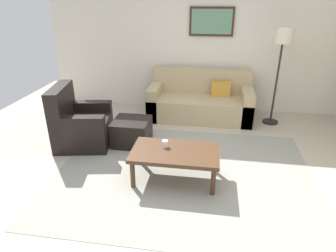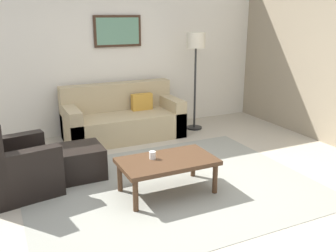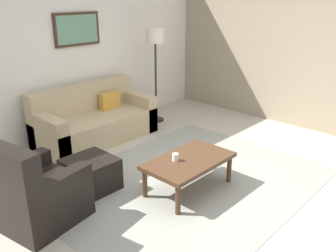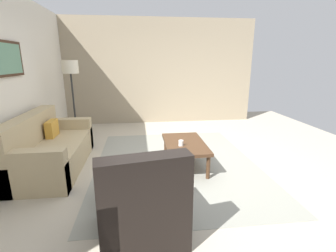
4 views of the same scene
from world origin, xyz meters
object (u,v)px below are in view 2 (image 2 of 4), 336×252
(couch_main, at_px, (122,119))
(cup, at_px, (152,155))
(coffee_table, at_px, (167,164))
(lamp_standing, at_px, (196,50))
(framed_artwork, at_px, (118,31))
(ottoman, at_px, (80,162))
(armchair_leather, at_px, (11,169))

(couch_main, distance_m, cup, 2.17)
(coffee_table, bearing_deg, lamp_standing, 53.67)
(coffee_table, xyz_separation_m, cup, (-0.14, 0.09, 0.10))
(framed_artwork, bearing_deg, ottoman, -122.80)
(armchair_leather, relative_size, coffee_table, 0.86)
(armchair_leather, distance_m, coffee_table, 1.79)
(armchair_leather, bearing_deg, framed_artwork, 44.33)
(cup, bearing_deg, couch_main, 80.83)
(ottoman, bearing_deg, lamp_standing, 27.11)
(armchair_leather, xyz_separation_m, framed_artwork, (1.95, 1.90, 1.42))
(ottoman, height_order, cup, cup)
(couch_main, relative_size, coffee_table, 1.75)
(armchair_leather, relative_size, framed_artwork, 1.15)
(armchair_leather, xyz_separation_m, lamp_standing, (3.15, 1.34, 1.10))
(coffee_table, xyz_separation_m, lamp_standing, (1.53, 2.08, 1.05))
(coffee_table, distance_m, framed_artwork, 2.99)
(cup, bearing_deg, framed_artwork, 79.63)
(ottoman, xyz_separation_m, lamp_standing, (2.34, 1.20, 1.21))
(armchair_leather, distance_m, framed_artwork, 3.07)
(cup, bearing_deg, coffee_table, -32.19)
(armchair_leather, bearing_deg, lamp_standing, 23.04)
(couch_main, xyz_separation_m, lamp_standing, (1.33, -0.15, 1.11))
(armchair_leather, bearing_deg, ottoman, 10.01)
(armchair_leather, bearing_deg, cup, -23.51)
(couch_main, distance_m, coffee_table, 2.23)
(couch_main, height_order, armchair_leather, armchair_leather)
(armchair_leather, relative_size, cup, 10.74)
(armchair_leather, height_order, coffee_table, armchair_leather)
(couch_main, relative_size, armchair_leather, 2.02)
(cup, height_order, lamp_standing, lamp_standing)
(coffee_table, relative_size, cup, 12.43)
(armchair_leather, xyz_separation_m, ottoman, (0.82, 0.14, -0.11))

